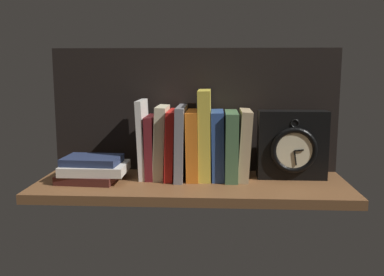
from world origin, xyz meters
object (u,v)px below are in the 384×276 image
Objects in this scene: book_yellow_seinlanguage at (205,134)px; book_blue_modern at (218,145)px; book_maroon_dawkins at (151,146)px; book_red_requiem at (172,144)px; book_tan_shortstories at (244,144)px; book_green_romantic at (231,145)px; framed_clock at (292,145)px; book_white_catcher at (143,139)px; book_gray_chess at (181,142)px; book_cream_twain at (161,142)px; book_stack_side at (93,169)px; book_orange_pandolfini at (192,144)px.

book_yellow_seinlanguage is 1.31× the size of book_blue_modern.
book_maroon_dawkins is 0.92× the size of book_red_requiem.
book_tan_shortstories is (20.31, 0.00, 0.10)cm from book_red_requiem.
book_yellow_seinlanguage reaches higher than book_green_romantic.
book_tan_shortstories is 13.56cm from framed_clock.
book_blue_modern reaches higher than book_maroon_dawkins.
book_white_catcher is at bearing 180.00° from book_yellow_seinlanguage.
book_red_requiem is 2.71cm from book_gray_chess.
book_blue_modern is at bearing 0.00° from book_cream_twain.
book_maroon_dawkins is 0.91× the size of book_tan_shortstories.
book_green_romantic reaches higher than book_stack_side.
framed_clock is (39.67, 0.44, 0.65)cm from book_maroon_dawkins.
book_blue_modern is 20.82cm from framed_clock.
book_white_catcher is at bearing -179.40° from framed_clock.
book_green_romantic is at bearing 0.00° from book_orange_pandolfini.
book_tan_shortstories is at bearing 0.00° from book_white_catcher.
book_green_romantic is 3.54cm from book_tan_shortstories.
book_stack_side is (-24.14, -4.91, -6.92)cm from book_gray_chess.
book_stack_side is (-21.49, -4.91, -6.33)cm from book_red_requiem.
book_stack_side is at bearing -169.78° from book_orange_pandolfini.
book_cream_twain is 8.68cm from book_orange_pandolfini.
book_white_catcher reaches higher than book_green_romantic.
book_tan_shortstories is at bearing 0.00° from book_orange_pandolfini.
book_yellow_seinlanguage is (17.42, 0.00, 1.41)cm from book_white_catcher.
book_yellow_seinlanguage is 1.32× the size of book_green_romantic.
book_gray_chess is 1.05× the size of book_tan_shortstories.
book_stack_side is (-34.53, -4.91, -6.28)cm from book_blue_modern.
book_maroon_dawkins is 0.87× the size of book_gray_chess.
book_red_requiem is 0.94× the size of book_gray_chess.
book_gray_chess is at bearing 180.00° from book_yellow_seinlanguage.
book_orange_pandolfini is at bearing 180.00° from book_blue_modern.
book_tan_shortstories is 1.01× the size of framed_clock.
book_tan_shortstories is at bearing -178.14° from framed_clock.
book_green_romantic is at bearing 0.00° from book_red_requiem.
book_green_romantic is 1.02× the size of book_stack_side.
book_green_romantic is (19.70, 0.00, -0.74)cm from book_cream_twain.
book_yellow_seinlanguage is at bearing 0.00° from book_maroon_dawkins.
book_maroon_dawkins is at bearing 17.38° from book_stack_side.
framed_clock is (36.78, 0.44, -0.71)cm from book_cream_twain.
book_green_romantic is at bearing 180.00° from book_tan_shortstories.
book_gray_chess is 25.58cm from book_stack_side.
book_white_catcher is at bearing 180.00° from book_green_romantic.
framed_clock is at bearing 0.63° from book_maroon_dawkins.
book_stack_side is at bearing -162.62° from book_maroon_dawkins.
book_yellow_seinlanguage is 32.53cm from book_stack_side.
book_blue_modern is (21.12, 0.00, -1.49)cm from book_white_catcher.
book_cream_twain is (2.89, 0.00, 1.36)cm from book_maroon_dawkins.
book_green_romantic is at bearing 0.00° from book_maroon_dawkins.
book_maroon_dawkins is 26.14cm from book_tan_shortstories.
book_tan_shortstories reaches higher than book_red_requiem.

